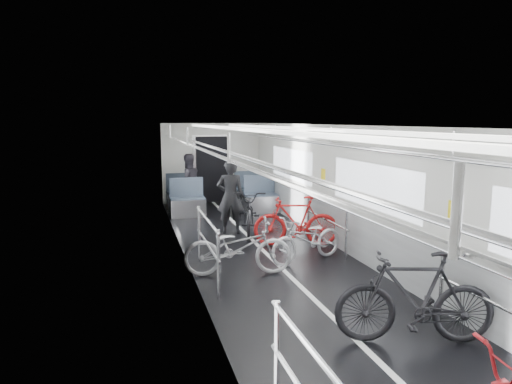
% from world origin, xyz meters
% --- Properties ---
extents(car_shell, '(3.02, 14.01, 2.41)m').
position_xyz_m(car_shell, '(0.00, 1.78, 1.13)').
color(car_shell, black).
rests_on(car_shell, ground).
extents(bike_left_far, '(1.82, 0.87, 0.92)m').
position_xyz_m(bike_left_far, '(-0.79, 0.22, 0.46)').
color(bike_left_far, '#AAABAF').
rests_on(bike_left_far, floor).
extents(bike_right_near, '(1.85, 1.01, 1.07)m').
position_xyz_m(bike_right_near, '(0.59, -2.54, 0.54)').
color(bike_right_near, black).
rests_on(bike_right_near, floor).
extents(bike_right_mid, '(1.66, 1.03, 0.82)m').
position_xyz_m(bike_right_mid, '(0.56, 0.58, 0.41)').
color(bike_right_mid, '#B9B9BF').
rests_on(bike_right_mid, floor).
extents(bike_right_far, '(1.76, 0.90, 1.02)m').
position_xyz_m(bike_right_far, '(0.73, 1.59, 0.51)').
color(bike_right_far, '#AC1515').
rests_on(bike_right_far, floor).
extents(bike_aisle, '(1.15, 2.02, 1.00)m').
position_xyz_m(bike_aisle, '(0.11, 2.85, 0.50)').
color(bike_aisle, black).
rests_on(bike_aisle, floor).
extents(person_standing, '(0.67, 0.51, 1.64)m').
position_xyz_m(person_standing, '(-0.31, 2.95, 0.82)').
color(person_standing, black).
rests_on(person_standing, floor).
extents(person_seated, '(0.90, 0.78, 1.58)m').
position_xyz_m(person_seated, '(-0.88, 5.82, 0.79)').
color(person_seated, '#2D2A31').
rests_on(person_seated, floor).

